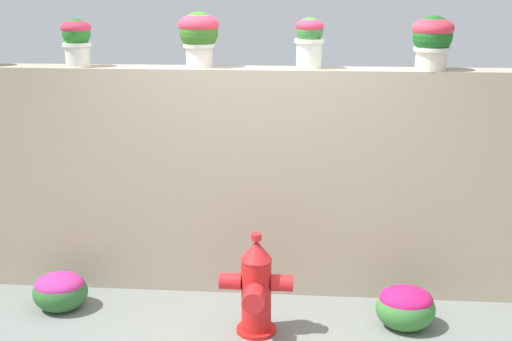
{
  "coord_description": "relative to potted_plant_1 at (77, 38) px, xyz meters",
  "views": [
    {
      "loc": [
        0.45,
        -4.33,
        2.57
      ],
      "look_at": [
        0.02,
        0.85,
        1.13
      ],
      "focal_mm": 46.28,
      "sensor_mm": 36.0,
      "label": 1
    }
  ],
  "objects": [
    {
      "name": "flower_bush_left",
      "position": [
        2.7,
        -0.6,
        -2.0
      ],
      "size": [
        0.46,
        0.42,
        0.34
      ],
      "color": "#3D7F38",
      "rests_on": "ground"
    },
    {
      "name": "potted_plant_3",
      "position": [
        1.9,
        0.04,
        0.0
      ],
      "size": [
        0.24,
        0.24,
        0.4
      ],
      "color": "silver",
      "rests_on": "stone_wall"
    },
    {
      "name": "potted_plant_4",
      "position": [
        2.87,
        -0.01,
        0.02
      ],
      "size": [
        0.32,
        0.32,
        0.42
      ],
      "color": "beige",
      "rests_on": "stone_wall"
    },
    {
      "name": "flower_bush_right",
      "position": [
        -0.1,
        -0.52,
        -2.01
      ],
      "size": [
        0.45,
        0.41,
        0.32
      ],
      "color": "#2F672F",
      "rests_on": "ground"
    },
    {
      "name": "fire_hydrant",
      "position": [
        1.54,
        -0.79,
        -1.8
      ],
      "size": [
        0.56,
        0.45,
        0.81
      ],
      "color": "red",
      "rests_on": "ground"
    },
    {
      "name": "potted_plant_2",
      "position": [
        1.0,
        0.06,
        0.04
      ],
      "size": [
        0.33,
        0.33,
        0.45
      ],
      "color": "silver",
      "rests_on": "stone_wall"
    },
    {
      "name": "stone_wall",
      "position": [
        1.47,
        0.03,
        -1.2
      ],
      "size": [
        5.33,
        0.31,
        1.94
      ],
      "primitive_type": "cube",
      "color": "tan",
      "rests_on": "ground"
    },
    {
      "name": "potted_plant_1",
      "position": [
        0.0,
        0.0,
        0.0
      ],
      "size": [
        0.24,
        0.24,
        0.39
      ],
      "color": "silver",
      "rests_on": "stone_wall"
    }
  ]
}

